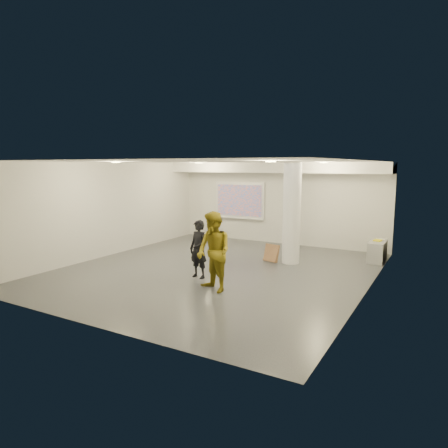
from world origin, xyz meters
The scene contains 20 objects.
floor centered at (0.00, 0.00, 0.00)m, with size 8.00×9.00×0.01m, color #36393E.
ceiling centered at (0.00, 0.00, 3.00)m, with size 8.00×9.00×0.01m, color white.
wall_back centered at (0.00, 4.50, 1.50)m, with size 8.00×0.01×3.00m, color silver.
wall_front centered at (0.00, -4.50, 1.50)m, with size 8.00×0.01×3.00m, color silver.
wall_left centered at (-4.00, 0.00, 1.50)m, with size 0.01×9.00×3.00m, color silver.
wall_right centered at (4.00, 0.00, 1.50)m, with size 0.01×9.00×3.00m, color silver.
soffit_band centered at (0.00, 3.95, 2.82)m, with size 8.00×1.10×0.36m, color silver.
downlight_nw centered at (-2.20, 2.50, 2.98)m, with size 0.22×0.22×0.02m, color #FFF392.
downlight_ne centered at (2.20, 2.50, 2.98)m, with size 0.22×0.22×0.02m, color #FFF392.
downlight_sw centered at (-2.20, -1.50, 2.98)m, with size 0.22×0.22×0.02m, color #FFF392.
downlight_se centered at (2.20, -1.50, 2.98)m, with size 0.22×0.22×0.02m, color #FFF392.
column centered at (1.50, 1.80, 1.50)m, with size 0.52×0.52×3.00m, color white.
projection_screen centered at (-1.60, 4.45, 1.53)m, with size 2.10×0.13×1.42m.
credenza centered at (3.72, 3.30, 0.31)m, with size 0.44×1.07×0.62m, color gray.
papers_stack centered at (3.76, 3.56, 0.63)m, with size 0.25×0.31×0.02m, color silver.
postit_pad centered at (3.71, 3.35, 0.64)m, with size 0.21×0.29×0.03m, color yellow.
cardboard_back centered at (0.93, 1.69, 0.26)m, with size 0.49×0.04×0.53m, color brown.
cardboard_front centered at (0.92, 1.69, 0.26)m, with size 0.48×0.05×0.53m, color brown.
woman centered at (-0.03, -0.87, 0.75)m, with size 0.55×0.36×1.51m, color black.
man centered at (0.89, -1.65, 0.93)m, with size 0.90×0.70×1.86m, color olive.
Camera 1 is at (5.51, -9.33, 2.90)m, focal length 32.00 mm.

